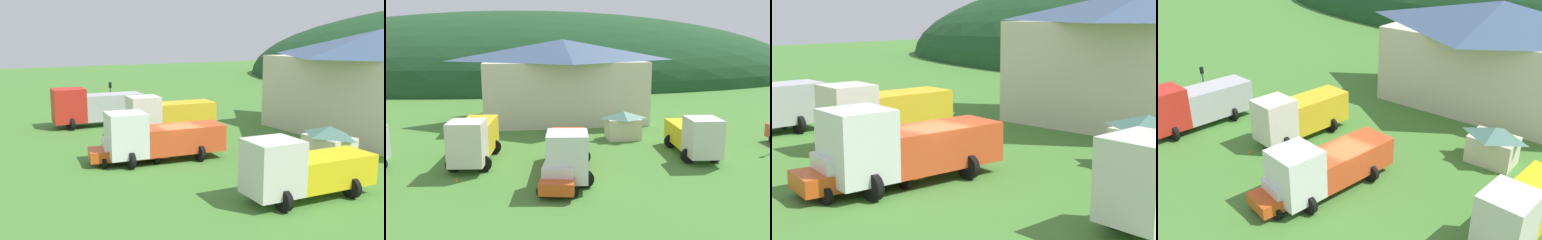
{
  "view_description": "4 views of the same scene",
  "coord_description": "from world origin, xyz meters",
  "views": [
    {
      "loc": [
        25.47,
        -14.0,
        8.16
      ],
      "look_at": [
        -3.37,
        2.93,
        1.91
      ],
      "focal_mm": 41.54,
      "sensor_mm": 36.0,
      "label": 1
    },
    {
      "loc": [
        -3.7,
        -26.39,
        8.8
      ],
      "look_at": [
        1.32,
        5.27,
        2.37
      ],
      "focal_mm": 37.67,
      "sensor_mm": 36.0,
      "label": 2
    },
    {
      "loc": [
        17.31,
        -16.84,
        7.07
      ],
      "look_at": [
        0.89,
        0.83,
        2.6
      ],
      "focal_mm": 54.29,
      "sensor_mm": 36.0,
      "label": 3
    },
    {
      "loc": [
        13.73,
        -16.71,
        14.02
      ],
      "look_at": [
        -1.92,
        2.61,
        2.68
      ],
      "focal_mm": 39.12,
      "sensor_mm": 36.0,
      "label": 4
    }
  ],
  "objects": [
    {
      "name": "forested_hill_backdrop",
      "position": [
        0.0,
        65.07,
        0.0
      ],
      "size": [
        130.21,
        60.0,
        29.72
      ],
      "primitive_type": "ellipsoid",
      "color": "#1E4723",
      "rests_on": "ground"
    },
    {
      "name": "ground_plane",
      "position": [
        0.0,
        0.0,
        0.0
      ],
      "size": [
        200.0,
        200.0,
        0.0
      ],
      "primitive_type": "plane",
      "color": "#477F33"
    },
    {
      "name": "service_pickup_orange",
      "position": [
        -1.16,
        -3.44,
        0.83
      ],
      "size": [
        3.1,
        5.31,
        1.66
      ],
      "rotation": [
        0.0,
        0.0,
        -1.78
      ],
      "color": "#DB4D19",
      "rests_on": "ground"
    },
    {
      "name": "traffic_cone_mid_row",
      "position": [
        -1.08,
        4.55,
        0.0
      ],
      "size": [
        0.36,
        0.36,
        0.54
      ],
      "primitive_type": "cone",
      "color": "orange",
      "rests_on": "ground"
    },
    {
      "name": "heavy_rig_white",
      "position": [
        -0.42,
        -1.42,
        1.68
      ],
      "size": [
        3.86,
        8.09,
        3.42
      ],
      "rotation": [
        0.0,
        0.0,
        -1.71
      ],
      "color": "white",
      "rests_on": "ground"
    },
    {
      "name": "traffic_cone_near_pickup",
      "position": [
        -7.48,
        -1.5,
        0.0
      ],
      "size": [
        0.36,
        0.36,
        0.58
      ],
      "primitive_type": "cone",
      "color": "orange",
      "rests_on": "ground"
    },
    {
      "name": "depot_building",
      "position": [
        1.61,
        17.95,
        4.55
      ],
      "size": [
        18.1,
        11.69,
        8.83
      ],
      "color": "beige",
      "rests_on": "ground"
    },
    {
      "name": "play_shed_cream",
      "position": [
        5.82,
        7.85,
        1.3
      ],
      "size": [
        3.17,
        2.3,
        2.52
      ],
      "color": "beige",
      "rests_on": "ground"
    },
    {
      "name": "heavy_rig_striped",
      "position": [
        -6.69,
        2.55,
        1.82
      ],
      "size": [
        3.6,
        7.44,
        3.49
      ],
      "rotation": [
        0.0,
        0.0,
        -1.69
      ],
      "color": "silver",
      "rests_on": "ground"
    },
    {
      "name": "flatbed_truck_yellow",
      "position": [
        9.67,
        1.64,
        1.64
      ],
      "size": [
        3.41,
        7.34,
        3.3
      ],
      "rotation": [
        0.0,
        0.0,
        -1.66
      ],
      "color": "silver",
      "rests_on": "ground"
    }
  ]
}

